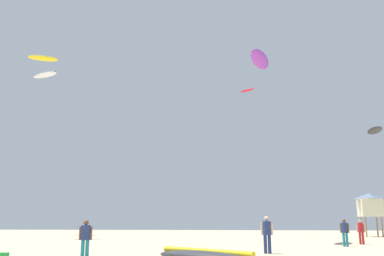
{
  "coord_description": "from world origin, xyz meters",
  "views": [
    {
      "loc": [
        2.83,
        -10.49,
        1.54
      ],
      "look_at": [
        0.0,
        17.14,
        7.57
      ],
      "focal_mm": 39.89,
      "sensor_mm": 36.0,
      "label": 1
    }
  ],
  "objects_px": {
    "person_right": "(267,232)",
    "lifeguard_tower": "(370,205)",
    "person_foreground": "(86,236)",
    "person_midground": "(361,230)",
    "kite_aloft_0": "(45,75)",
    "kite_aloft_6": "(43,58)",
    "kite_aloft_4": "(247,90)",
    "kite_aloft_1": "(375,130)",
    "person_left": "(345,230)",
    "kite_aloft_3": "(260,60)"
  },
  "relations": [
    {
      "from": "person_right",
      "to": "kite_aloft_3",
      "type": "distance_m",
      "value": 17.18
    },
    {
      "from": "person_left",
      "to": "person_midground",
      "type": "bearing_deg",
      "value": -8.24
    },
    {
      "from": "person_foreground",
      "to": "kite_aloft_4",
      "type": "height_order",
      "value": "kite_aloft_4"
    },
    {
      "from": "kite_aloft_1",
      "to": "kite_aloft_4",
      "type": "height_order",
      "value": "kite_aloft_4"
    },
    {
      "from": "person_right",
      "to": "kite_aloft_6",
      "type": "bearing_deg",
      "value": 57.63
    },
    {
      "from": "person_foreground",
      "to": "person_midground",
      "type": "distance_m",
      "value": 19.11
    },
    {
      "from": "kite_aloft_1",
      "to": "kite_aloft_6",
      "type": "relative_size",
      "value": 1.29
    },
    {
      "from": "kite_aloft_1",
      "to": "kite_aloft_3",
      "type": "xyz_separation_m",
      "value": [
        -13.27,
        -15.41,
        2.82
      ]
    },
    {
      "from": "kite_aloft_4",
      "to": "kite_aloft_6",
      "type": "xyz_separation_m",
      "value": [
        -20.06,
        -13.93,
        -0.42
      ]
    },
    {
      "from": "person_foreground",
      "to": "person_midground",
      "type": "bearing_deg",
      "value": -64.83
    },
    {
      "from": "person_midground",
      "to": "person_foreground",
      "type": "bearing_deg",
      "value": -39.27
    },
    {
      "from": "person_midground",
      "to": "person_right",
      "type": "height_order",
      "value": "person_right"
    },
    {
      "from": "person_foreground",
      "to": "person_right",
      "type": "height_order",
      "value": "person_right"
    },
    {
      "from": "kite_aloft_1",
      "to": "kite_aloft_3",
      "type": "bearing_deg",
      "value": -130.73
    },
    {
      "from": "kite_aloft_4",
      "to": "person_foreground",
      "type": "bearing_deg",
      "value": -102.65
    },
    {
      "from": "person_foreground",
      "to": "person_right",
      "type": "distance_m",
      "value": 8.58
    },
    {
      "from": "person_midground",
      "to": "person_left",
      "type": "relative_size",
      "value": 0.97
    },
    {
      "from": "kite_aloft_0",
      "to": "person_foreground",
      "type": "bearing_deg",
      "value": -60.8
    },
    {
      "from": "kite_aloft_3",
      "to": "kite_aloft_4",
      "type": "xyz_separation_m",
      "value": [
        -0.47,
        18.91,
        3.32
      ]
    },
    {
      "from": "kite_aloft_0",
      "to": "kite_aloft_3",
      "type": "relative_size",
      "value": 0.92
    },
    {
      "from": "kite_aloft_1",
      "to": "person_midground",
      "type": "bearing_deg",
      "value": -111.96
    },
    {
      "from": "person_foreground",
      "to": "kite_aloft_6",
      "type": "xyz_separation_m",
      "value": [
        -12.37,
        20.33,
        16.05
      ]
    },
    {
      "from": "lifeguard_tower",
      "to": "person_midground",
      "type": "bearing_deg",
      "value": -109.14
    },
    {
      "from": "person_right",
      "to": "kite_aloft_4",
      "type": "distance_m",
      "value": 34.23
    },
    {
      "from": "person_left",
      "to": "kite_aloft_3",
      "type": "xyz_separation_m",
      "value": [
        -4.36,
        5.17,
        13.12
      ]
    },
    {
      "from": "person_midground",
      "to": "person_right",
      "type": "relative_size",
      "value": 0.91
    },
    {
      "from": "lifeguard_tower",
      "to": "person_foreground",
      "type": "bearing_deg",
      "value": -125.42
    },
    {
      "from": "kite_aloft_1",
      "to": "kite_aloft_6",
      "type": "xyz_separation_m",
      "value": [
        -33.8,
        -10.43,
        5.72
      ]
    },
    {
      "from": "person_midground",
      "to": "kite_aloft_3",
      "type": "relative_size",
      "value": 0.37
    },
    {
      "from": "kite_aloft_4",
      "to": "kite_aloft_6",
      "type": "height_order",
      "value": "kite_aloft_4"
    },
    {
      "from": "person_left",
      "to": "lifeguard_tower",
      "type": "xyz_separation_m",
      "value": [
        6.52,
        16.6,
        2.1
      ]
    },
    {
      "from": "person_right",
      "to": "lifeguard_tower",
      "type": "relative_size",
      "value": 0.42
    },
    {
      "from": "lifeguard_tower",
      "to": "kite_aloft_3",
      "type": "bearing_deg",
      "value": -133.58
    },
    {
      "from": "person_midground",
      "to": "kite_aloft_0",
      "type": "relative_size",
      "value": 0.41
    },
    {
      "from": "lifeguard_tower",
      "to": "person_right",
      "type": "bearing_deg",
      "value": -117.13
    },
    {
      "from": "person_right",
      "to": "kite_aloft_3",
      "type": "height_order",
      "value": "kite_aloft_3"
    },
    {
      "from": "person_midground",
      "to": "kite_aloft_0",
      "type": "height_order",
      "value": "kite_aloft_0"
    },
    {
      "from": "person_midground",
      "to": "kite_aloft_4",
      "type": "distance_m",
      "value": 27.82
    },
    {
      "from": "person_right",
      "to": "kite_aloft_3",
      "type": "xyz_separation_m",
      "value": [
        0.69,
        11.14,
        13.06
      ]
    },
    {
      "from": "person_foreground",
      "to": "person_midground",
      "type": "xyz_separation_m",
      "value": [
        14.19,
        12.8,
        0.01
      ]
    },
    {
      "from": "person_right",
      "to": "kite_aloft_3",
      "type": "relative_size",
      "value": 0.41
    },
    {
      "from": "person_foreground",
      "to": "kite_aloft_3",
      "type": "distance_m",
      "value": 21.8
    },
    {
      "from": "kite_aloft_3",
      "to": "kite_aloft_6",
      "type": "xyz_separation_m",
      "value": [
        -20.54,
        4.98,
        2.9
      ]
    },
    {
      "from": "person_left",
      "to": "kite_aloft_6",
      "type": "height_order",
      "value": "kite_aloft_6"
    },
    {
      "from": "kite_aloft_0",
      "to": "kite_aloft_4",
      "type": "bearing_deg",
      "value": 10.77
    },
    {
      "from": "kite_aloft_0",
      "to": "kite_aloft_3",
      "type": "xyz_separation_m",
      "value": [
        24.74,
        -14.3,
        -4.6
      ]
    },
    {
      "from": "kite_aloft_0",
      "to": "kite_aloft_6",
      "type": "xyz_separation_m",
      "value": [
        4.2,
        -9.32,
        -1.7
      ]
    },
    {
      "from": "kite_aloft_0",
      "to": "kite_aloft_4",
      "type": "distance_m",
      "value": 24.73
    },
    {
      "from": "kite_aloft_1",
      "to": "kite_aloft_4",
      "type": "xyz_separation_m",
      "value": [
        -13.74,
        3.51,
        6.14
      ]
    },
    {
      "from": "person_left",
      "to": "person_right",
      "type": "height_order",
      "value": "person_right"
    }
  ]
}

